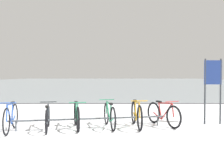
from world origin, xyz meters
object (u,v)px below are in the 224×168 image
object	(u,v)px
bicycle_1	(48,118)
bicycle_4	(137,115)
bicycle_0	(12,118)
bicycle_5	(164,114)
info_sign	(214,80)
bicycle_2	(77,116)
bicycle_3	(110,115)

from	to	relation	value
bicycle_1	bicycle_4	distance (m)	2.54
bicycle_0	bicycle_4	size ratio (longest dim) A/B	0.93
bicycle_0	bicycle_5	xyz separation A→B (m)	(4.28, 0.84, -0.03)
bicycle_4	info_sign	size ratio (longest dim) A/B	0.88
bicycle_1	info_sign	size ratio (longest dim) A/B	0.81
info_sign	bicycle_4	bearing A→B (deg)	-168.43
bicycle_0	bicycle_2	size ratio (longest dim) A/B	0.98
bicycle_3	info_sign	distance (m)	3.43
bicycle_4	bicycle_5	xyz separation A→B (m)	(0.83, 0.23, -0.02)
bicycle_2	bicycle_4	world-z (taller)	bicycle_4
bicycle_0	bicycle_1	xyz separation A→B (m)	(0.94, 0.21, -0.04)
bicycle_0	bicycle_4	world-z (taller)	bicycle_0
bicycle_1	bicycle_3	xyz separation A→B (m)	(1.72, 0.33, 0.01)
bicycle_3	info_sign	bearing A→B (deg)	9.95
bicycle_4	bicycle_1	bearing A→B (deg)	-170.90
bicycle_3	bicycle_5	world-z (taller)	bicycle_3
bicycle_1	bicycle_5	bearing A→B (deg)	10.68
bicycle_0	bicycle_1	world-z (taller)	bicycle_0
bicycle_1	info_sign	bearing A→B (deg)	10.32
bicycle_5	info_sign	distance (m)	1.92
bicycle_2	info_sign	size ratio (longest dim) A/B	0.83
bicycle_5	bicycle_1	bearing A→B (deg)	-169.32
bicycle_0	bicycle_3	world-z (taller)	bicycle_0
bicycle_2	bicycle_5	bearing A→B (deg)	9.44
bicycle_5	bicycle_4	bearing A→B (deg)	-164.62
bicycle_1	bicycle_2	xyz separation A→B (m)	(0.78, 0.20, 0.02)
bicycle_1	bicycle_4	world-z (taller)	bicycle_4
bicycle_0	info_sign	distance (m)	6.06
bicycle_4	info_sign	distance (m)	2.67
bicycle_0	bicycle_4	bearing A→B (deg)	10.10
bicycle_0	bicycle_3	xyz separation A→B (m)	(2.65, 0.55, -0.02)
bicycle_1	bicycle_0	bearing A→B (deg)	-167.25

